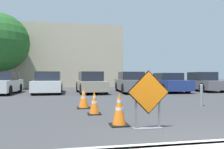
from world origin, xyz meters
The scene contains 14 objects.
ground_plane centered at (0.00, 10.00, 0.00)m, with size 96.00×96.00×0.00m, color #3D3D3F.
curb_lip centered at (0.00, 0.00, 0.07)m, with size 24.23×0.20×0.14m.
road_closed_sign centered at (-0.68, 1.53, 0.73)m, with size 1.01×0.20×1.35m.
traffic_cone_nearest centered at (-1.27, 2.01, 0.40)m, with size 0.46×0.46×0.82m.
traffic_cone_second centered at (-1.71, 3.67, 0.37)m, with size 0.42×0.42×0.76m.
traffic_cone_third centered at (-1.96, 5.04, 0.39)m, with size 0.51×0.51×0.79m.
parked_car_nearest centered at (-6.95, 12.49, 0.68)m, with size 1.89×4.14×1.48m.
parked_car_second centered at (-4.00, 12.67, 0.69)m, with size 1.96×4.37×1.50m.
parked_car_third centered at (-1.06, 12.08, 0.69)m, with size 1.99×4.18×1.50m.
parked_car_fourth centered at (1.90, 12.18, 0.70)m, with size 2.03×4.64×1.49m.
parked_car_fifth centered at (4.84, 12.22, 0.67)m, with size 2.15×4.68×1.42m.
parked_car_sixth centered at (7.79, 12.33, 0.68)m, with size 1.89×4.23×1.50m.
bollard_nearest centered at (2.74, 4.72, 0.47)m, with size 0.12×0.12×0.89m.
building_facade_backdrop centered at (-3.57, 22.01, 3.30)m, with size 13.29×5.00×6.60m.
Camera 1 is at (-2.45, -3.25, 1.24)m, focal length 35.00 mm.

